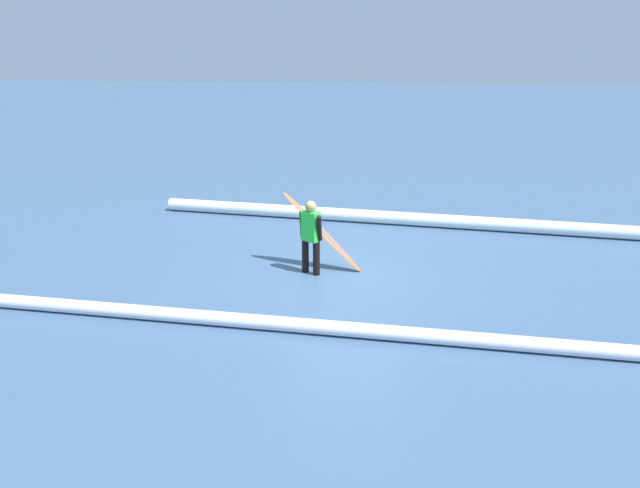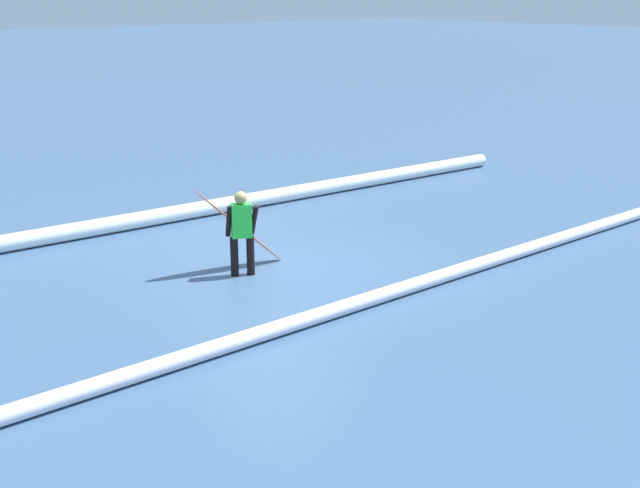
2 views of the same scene
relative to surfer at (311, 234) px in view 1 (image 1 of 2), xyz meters
name	(u,v)px [view 1 (image 1 of 2)]	position (x,y,z in m)	size (l,w,h in m)	color
ground_plane	(347,274)	(-0.71, -0.10, -0.83)	(189.59, 189.59, 0.00)	#3B5879
surfer	(311,234)	(0.00, 0.00, 0.00)	(0.47, 0.40, 1.49)	black
surfboard	(323,232)	(-0.17, -0.34, -0.07)	(1.69, 0.49, 1.55)	#E55926
wave_crest_foreground	(444,221)	(-2.72, -3.66, -0.66)	(0.34, 0.34, 15.19)	silver
wave_crest_midground	(334,328)	(-0.85, 2.46, -0.72)	(0.23, 0.23, 22.74)	white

